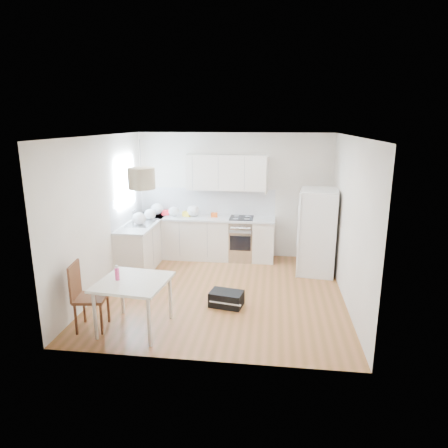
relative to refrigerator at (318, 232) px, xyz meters
name	(u,v)px	position (x,y,z in m)	size (l,w,h in m)	color
floor	(221,292)	(-1.76, -1.23, -0.83)	(4.20, 4.20, 0.00)	brown
ceiling	(221,136)	(-1.76, -1.23, 1.87)	(4.20, 4.20, 0.00)	white
wall_back	(234,196)	(-1.76, 0.87, 0.52)	(4.20, 4.20, 0.00)	beige
wall_left	(102,214)	(-3.86, -1.23, 0.52)	(4.20, 4.20, 0.00)	beige
wall_right	(350,222)	(0.34, -1.23, 0.52)	(4.20, 4.20, 0.00)	beige
window_glassblock	(125,182)	(-3.85, -0.08, 0.92)	(0.02, 1.00, 1.00)	#BFE0F9
cabinets_back	(205,238)	(-2.36, 0.57, -0.39)	(3.00, 0.60, 0.88)	silver
cabinets_left	(143,244)	(-3.56, -0.03, -0.39)	(0.60, 1.80, 0.88)	silver
counter_back	(205,218)	(-2.36, 0.57, 0.07)	(3.02, 0.64, 0.04)	silver
counter_left	(142,223)	(-3.56, -0.03, 0.07)	(0.64, 1.82, 0.04)	silver
backsplash_back	(207,201)	(-2.36, 0.86, 0.38)	(3.00, 0.01, 0.58)	silver
backsplash_left	(128,208)	(-3.85, -0.03, 0.38)	(0.01, 1.80, 0.58)	silver
upper_cabinets	(226,172)	(-1.91, 0.71, 1.04)	(1.70, 0.32, 0.75)	silver
range_oven	(241,240)	(-1.56, 0.57, -0.39)	(0.50, 0.61, 0.88)	#B7BABC
sink	(141,223)	(-3.56, -0.08, 0.08)	(0.50, 0.80, 0.16)	#B7BABC
refrigerator	(318,232)	(0.00, 0.00, 0.00)	(0.81, 0.83, 1.66)	white
dining_table	(133,286)	(-2.83, -2.65, -0.17)	(1.03, 1.03, 0.74)	beige
dining_chair	(91,296)	(-3.44, -2.72, -0.33)	(0.42, 0.42, 1.00)	#4F2D17
drink_bottle	(117,273)	(-3.06, -2.65, 0.02)	(0.06, 0.06, 0.22)	#F2438D
gym_bag	(226,299)	(-1.61, -1.75, -0.71)	(0.52, 0.34, 0.24)	black
pendant_lamp	(142,178)	(-2.67, -2.52, 1.35)	(0.37, 0.37, 0.28)	beige
grocery_bag_a	(157,209)	(-3.43, 0.64, 0.22)	(0.29, 0.24, 0.26)	silver
grocery_bag_b	(174,212)	(-3.04, 0.55, 0.19)	(0.23, 0.20, 0.21)	silver
grocery_bag_c	(193,211)	(-2.62, 0.59, 0.21)	(0.27, 0.23, 0.25)	silver
grocery_bag_d	(150,214)	(-3.47, 0.22, 0.20)	(0.24, 0.21, 0.22)	silver
grocery_bag_e	(139,218)	(-3.55, -0.23, 0.21)	(0.27, 0.23, 0.25)	silver
snack_orange	(214,215)	(-2.15, 0.59, 0.14)	(0.14, 0.09, 0.10)	#CF4A12
snack_yellow	(187,214)	(-2.76, 0.58, 0.14)	(0.16, 0.10, 0.11)	yellow
snack_red	(166,213)	(-3.25, 0.65, 0.14)	(0.16, 0.10, 0.11)	red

